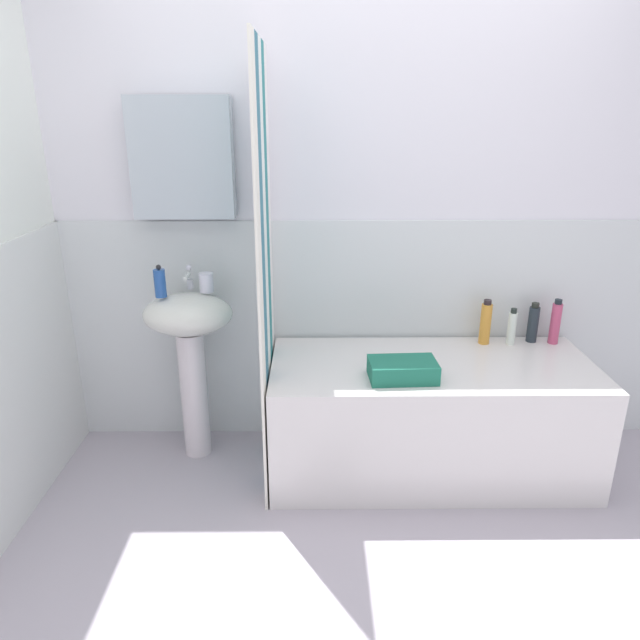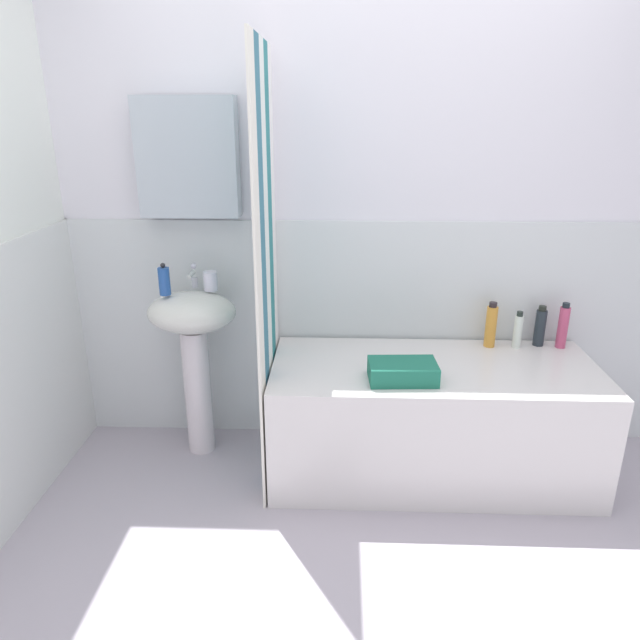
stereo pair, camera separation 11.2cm
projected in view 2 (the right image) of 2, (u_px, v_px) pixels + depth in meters
ground_plane at (372, 609)px, 2.14m from camera, size 4.80×5.60×0.04m
wall_back_tiled at (357, 232)px, 2.94m from camera, size 3.60×0.18×2.40m
sink at (194, 338)px, 2.92m from camera, size 0.44×0.34×0.88m
faucet at (193, 276)px, 2.89m from camera, size 0.03×0.12×0.12m
soap_dispenser at (164, 281)px, 2.79m from camera, size 0.06×0.06×0.16m
toothbrush_cup at (210, 281)px, 2.86m from camera, size 0.07×0.07×0.09m
bathtub at (431, 419)px, 2.85m from camera, size 1.55×0.68×0.58m
shower_curtain at (267, 278)px, 2.64m from camera, size 0.01×0.68×2.00m
shampoo_bottle at (563, 326)px, 2.93m from camera, size 0.05×0.05×0.24m
lotion_bottle at (540, 327)px, 2.96m from camera, size 0.05×0.05×0.21m
body_wash_bottle at (518, 331)px, 2.94m from camera, size 0.04×0.04×0.19m
conditioner_bottle at (491, 326)px, 2.95m from camera, size 0.06×0.06×0.24m
towel_folded at (403, 371)px, 2.59m from camera, size 0.31×0.20×0.09m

